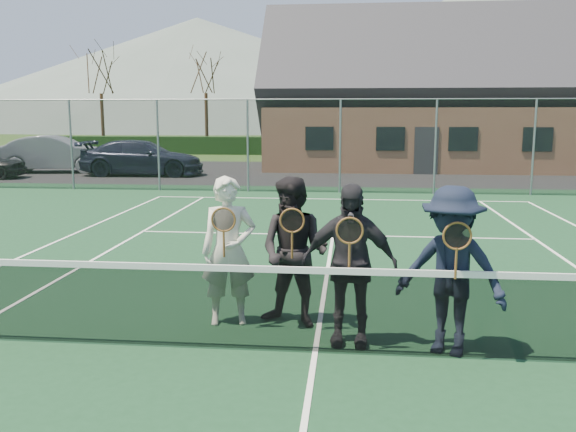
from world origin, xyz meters
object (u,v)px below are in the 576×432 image
object	(u,v)px
car_b	(56,154)
player_b	(294,252)
player_c	(349,264)
tennis_net	(315,306)
car_c	(142,158)
player_d	(451,271)
player_a	(229,251)
clubhouse	(429,83)

from	to	relation	value
car_b	player_b	distance (m)	22.09
player_c	tennis_net	bearing A→B (deg)	-136.30
car_b	player_b	bearing A→B (deg)	-156.47
car_c	tennis_net	xyz separation A→B (m)	(8.27, -18.38, -0.19)
tennis_net	player_d	xyz separation A→B (m)	(1.41, 0.16, 0.38)
car_c	player_c	world-z (taller)	player_c
car_b	tennis_net	world-z (taller)	car_b
car_c	tennis_net	world-z (taller)	car_c
player_a	car_c	bearing A→B (deg)	112.26
car_c	player_d	distance (m)	20.63
car_c	player_b	bearing A→B (deg)	-157.07
player_a	player_d	distance (m)	2.60
tennis_net	player_a	distance (m)	1.44
player_a	player_c	world-z (taller)	same
car_b	player_d	xyz separation A→B (m)	(13.89, -19.15, 0.12)
tennis_net	clubhouse	size ratio (longest dim) A/B	0.75
car_b	player_a	world-z (taller)	player_a
tennis_net	clubhouse	distance (m)	24.57
tennis_net	player_c	bearing A→B (deg)	43.70
player_a	player_b	world-z (taller)	same
car_c	player_b	world-z (taller)	player_b
car_b	car_c	size ratio (longest dim) A/B	0.97
car_b	player_a	size ratio (longest dim) A/B	2.71
player_b	car_c	bearing A→B (deg)	114.47
tennis_net	player_b	bearing A→B (deg)	109.40
clubhouse	car_c	bearing A→B (deg)	-155.39
player_a	clubhouse	bearing A→B (deg)	77.58
clubhouse	player_b	bearing A→B (deg)	-100.55
car_c	clubhouse	bearing A→B (deg)	-66.93
tennis_net	player_b	xyz separation A→B (m)	(-0.31, 0.87, 0.38)
car_c	player_b	xyz separation A→B (m)	(7.97, -17.50, 0.19)
car_b	clubhouse	size ratio (longest dim) A/B	0.31
player_b	player_a	bearing A→B (deg)	-178.37
clubhouse	player_b	xyz separation A→B (m)	(-4.31, -23.13, -3.07)
player_b	player_d	world-z (taller)	same
tennis_net	clubhouse	xyz separation A→B (m)	(4.00, 24.00, 3.45)
car_c	player_c	bearing A→B (deg)	-156.01
car_c	clubhouse	distance (m)	13.89
player_a	tennis_net	bearing A→B (deg)	-37.74
tennis_net	player_c	xyz separation A→B (m)	(0.35, 0.33, 0.38)
player_d	player_a	bearing A→B (deg)	164.61
car_c	player_d	world-z (taller)	player_d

